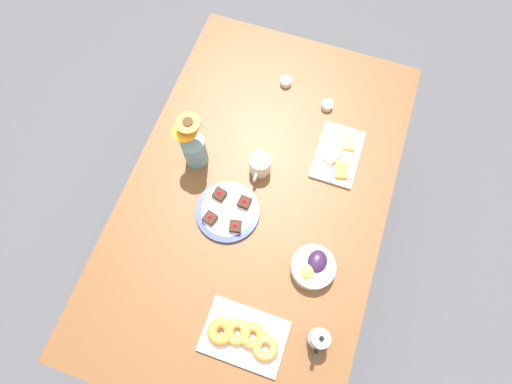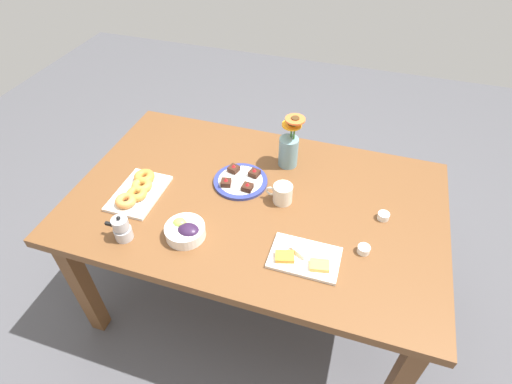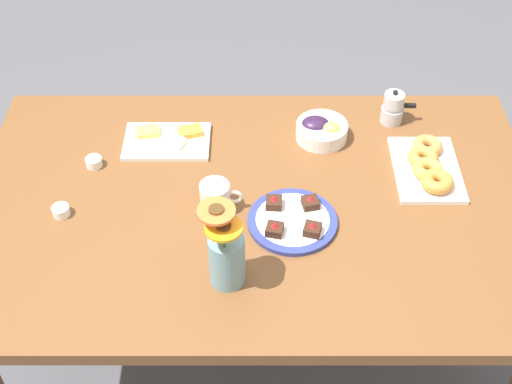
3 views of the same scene
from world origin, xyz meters
name	(u,v)px [view 2 (image 2 of 3)]	position (x,y,z in m)	size (l,w,h in m)	color
ground_plane	(256,293)	(0.00, 0.00, 0.00)	(6.00, 6.00, 0.00)	#4C4C51
dining_table	(256,212)	(0.00, 0.00, 0.65)	(1.60, 1.00, 0.74)	brown
coffee_mug	(282,193)	(-0.11, -0.02, 0.78)	(0.12, 0.08, 0.09)	silver
grape_bowl	(185,231)	(0.20, 0.28, 0.77)	(0.16, 0.16, 0.07)	white
cheese_platter	(304,257)	(-0.27, 0.26, 0.75)	(0.26, 0.17, 0.03)	white
croissant_platter	(138,190)	(0.50, 0.13, 0.76)	(0.19, 0.28, 0.05)	white
jam_cup_honey	(383,216)	(-0.53, -0.05, 0.76)	(0.05, 0.05, 0.03)	white
jam_cup_berry	(364,249)	(-0.48, 0.15, 0.76)	(0.05, 0.05, 0.03)	white
dessert_plate	(240,181)	(0.10, -0.08, 0.75)	(0.24, 0.24, 0.05)	navy
flower_vase	(289,149)	(-0.07, -0.28, 0.83)	(0.11, 0.11, 0.26)	#6B939E
moka_pot	(122,229)	(0.43, 0.37, 0.79)	(0.11, 0.07, 0.12)	#B7B7BC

